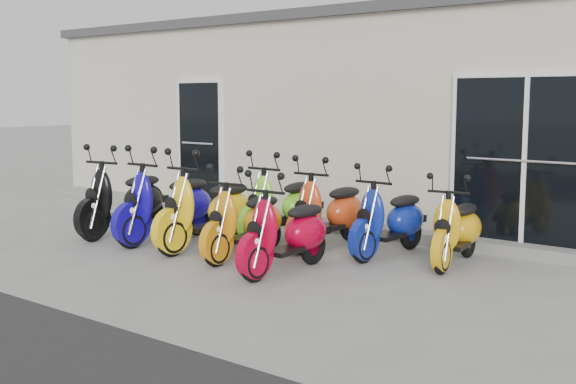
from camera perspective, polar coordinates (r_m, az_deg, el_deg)
name	(u,v)px	position (r m, az deg, el deg)	size (l,w,h in m)	color
ground	(259,255)	(9.24, -2.31, -5.00)	(80.00, 80.00, 0.00)	gray
building	(445,120)	(13.41, 12.28, 5.61)	(14.00, 6.00, 3.20)	beige
roof_cap	(447,25)	(13.47, 12.48, 12.77)	(14.20, 6.20, 0.16)	#3F3F42
front_step	(347,227)	(10.81, 4.66, -2.78)	(14.00, 0.40, 0.15)	gray
door_left	(200,140)	(12.81, -6.96, 4.13)	(1.07, 0.08, 2.22)	black
door_right	(526,156)	(9.63, 18.27, 2.73)	(2.02, 0.08, 2.22)	black
scooter_front_black	(124,189)	(10.75, -12.86, 0.24)	(0.67, 1.83, 1.35)	black
scooter_front_blue	(167,193)	(10.12, -9.53, -0.07)	(0.67, 1.85, 1.37)	#12079A
scooter_front_orange_a	(208,198)	(9.55, -6.37, -0.48)	(0.67, 1.84, 1.36)	yellow
scooter_front_orange_b	(245,211)	(8.95, -3.40, -1.48)	(0.59, 1.63, 1.21)	orange
scooter_front_red	(286,221)	(8.20, -0.12, -2.28)	(0.59, 1.64, 1.21)	#AF0122
scooter_back_green	(283,195)	(10.05, -0.41, -0.24)	(0.64, 1.75, 1.29)	#7BE328
scooter_back_red	(329,201)	(9.61, 3.23, -0.69)	(0.62, 1.71, 1.26)	red
scooter_back_blue	(390,209)	(9.16, 8.05, -1.34)	(0.59, 1.63, 1.20)	navy
scooter_back_yellow	(457,218)	(8.80, 13.22, -2.03)	(0.56, 1.55, 1.14)	#DD9E0E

